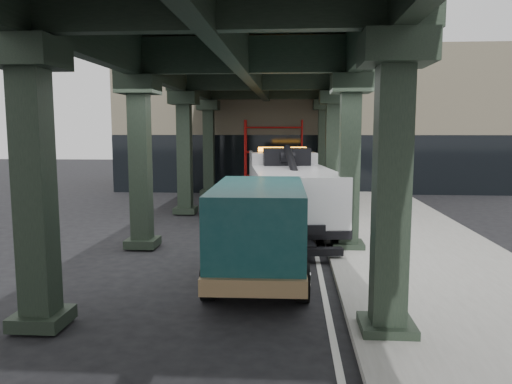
% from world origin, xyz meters
% --- Properties ---
extents(ground, '(90.00, 90.00, 0.00)m').
position_xyz_m(ground, '(0.00, 0.00, 0.00)').
color(ground, black).
rests_on(ground, ground).
extents(sidewalk, '(5.00, 40.00, 0.15)m').
position_xyz_m(sidewalk, '(4.50, 2.00, 0.07)').
color(sidewalk, gray).
rests_on(sidewalk, ground).
extents(lane_stripe, '(0.12, 38.00, 0.01)m').
position_xyz_m(lane_stripe, '(1.70, 2.00, 0.01)').
color(lane_stripe, silver).
rests_on(lane_stripe, ground).
extents(viaduct, '(7.40, 32.00, 6.40)m').
position_xyz_m(viaduct, '(-0.40, 2.00, 5.46)').
color(viaduct, black).
rests_on(viaduct, ground).
extents(building, '(22.00, 10.00, 8.00)m').
position_xyz_m(building, '(2.00, 20.00, 4.00)').
color(building, '#C6B793').
rests_on(building, ground).
extents(scaffolding, '(3.08, 0.88, 4.00)m').
position_xyz_m(scaffolding, '(0.00, 14.64, 2.11)').
color(scaffolding, red).
rests_on(scaffolding, ground).
extents(tow_truck, '(3.55, 9.21, 2.95)m').
position_xyz_m(tow_truck, '(0.84, 5.84, 1.44)').
color(tow_truck, black).
rests_on(tow_truck, ground).
extents(towed_van, '(2.31, 5.56, 2.24)m').
position_xyz_m(towed_van, '(0.23, -0.57, 1.20)').
color(towed_van, '#124142').
rests_on(towed_van, ground).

